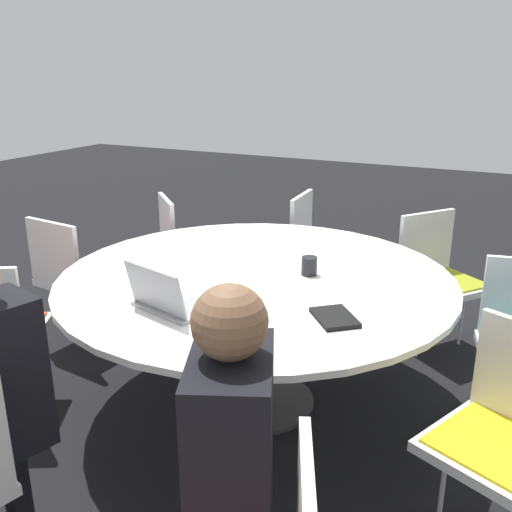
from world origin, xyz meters
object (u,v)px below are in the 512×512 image
chair_6 (186,244)px  person_1 (226,456)px  laptop (168,299)px  coffee_cup (309,266)px  chair_5 (318,243)px  chair_2 (508,426)px  chair_7 (73,271)px  spiral_notebook (335,318)px  chair_4 (438,271)px

chair_6 → person_1: 2.61m
laptop → coffee_cup: laptop is taller
chair_6 → coffee_cup: (-1.22, 0.74, 0.26)m
person_1 → chair_6: bearing=12.1°
chair_5 → chair_6: size_ratio=1.00×
chair_6 → chair_2: bearing=13.2°
chair_5 → chair_7: (1.16, 1.22, 0.00)m
chair_6 → chair_7: 0.85m
chair_6 → laptop: 1.67m
chair_6 → chair_7: bearing=-68.2°
chair_7 → spiral_notebook: size_ratio=3.36×
chair_7 → coffee_cup: (-1.54, -0.04, 0.26)m
chair_2 → chair_5: size_ratio=1.00×
chair_2 → spiral_notebook: size_ratio=3.36×
chair_7 → chair_2: bearing=-5.6°
chair_5 → chair_6: bearing=-65.9°
chair_2 → laptop: (1.37, 0.09, 0.27)m
chair_7 → laptop: size_ratio=2.24×
chair_2 → chair_6: same height
person_1 → coffee_cup: size_ratio=13.01×
chair_2 → chair_6: bearing=-7.3°
chair_6 → laptop: size_ratio=2.24×
spiral_notebook → chair_7: bearing=-12.6°
chair_6 → chair_4: bearing=51.7°
spiral_notebook → chair_5: bearing=-67.6°
laptop → chair_2: bearing=-161.5°
chair_4 → chair_6: 1.73m
chair_2 → chair_7: (2.53, -0.54, 0.00)m
chair_7 → spiral_notebook: bearing=-6.2°
laptop → coffee_cup: size_ratio=4.14×
chair_5 → person_1: 2.65m
chair_2 → spiral_notebook: (0.70, -0.13, 0.23)m
chair_2 → chair_6: size_ratio=1.00×
chair_2 → laptop: laptop is taller
chair_6 → person_1: bearing=-10.3°
spiral_notebook → person_1: bearing=90.3°
chair_2 → chair_4: (0.50, -1.55, 0.00)m
chair_4 → chair_6: size_ratio=1.00×
chair_4 → chair_6: same height
chair_5 → laptop: (-0.00, 1.86, 0.27)m
person_1 → coffee_cup: bearing=-11.5°
chair_4 → chair_7: 2.27m
chair_2 → chair_7: same height
chair_2 → chair_4: size_ratio=1.00×
chair_2 → chair_4: same height
chair_5 → coffee_cup: (-0.38, 1.18, 0.26)m
coffee_cup → chair_6: bearing=-31.3°
chair_7 → spiral_notebook: chair_7 is taller
chair_2 → person_1: size_ratio=0.71×
chair_6 → laptop: laptop is taller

